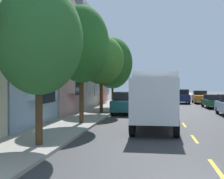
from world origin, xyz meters
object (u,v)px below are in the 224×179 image
Objects in this scene: parked_pickup_orange at (201,97)px; parked_wagon_forest at (213,101)px; street_tree_nearest at (39,40)px; street_tree_farthest at (113,63)px; moving_navy_sedan at (181,96)px; street_tree_third at (101,60)px; parked_suv_teal at (125,103)px; delivery_box_truck at (156,96)px; parked_pickup_white at (134,99)px; street_tree_second at (81,44)px.

parked_pickup_orange is 1.13× the size of parked_wagon_forest.
street_tree_farthest is (-0.00, 21.09, 0.60)m from street_tree_nearest.
parked_wagon_forest is (-0.01, -8.93, -0.02)m from parked_pickup_orange.
parked_wagon_forest is at bearing 7.63° from street_tree_farthest.
street_tree_nearest is at bearing -109.01° from parked_pickup_orange.
parked_pickup_orange is 2.72m from moving_navy_sedan.
parked_suv_teal is (1.99, 0.62, -3.71)m from street_tree_third.
moving_navy_sedan reaches higher than parked_wagon_forest.
street_tree_farthest is 13.34m from moving_navy_sedan.
street_tree_third is 0.84× the size of delivery_box_truck.
parked_pickup_orange is (8.79, 5.44, 0.00)m from parked_pickup_white.
parked_suv_teal is 18.99m from parked_pickup_orange.
parked_wagon_forest is at bearing -90.06° from parked_pickup_orange.
street_tree_nearest is 8.37m from delivery_box_truck.
parked_suv_teal is 0.90× the size of parked_pickup_white.
street_tree_second is 19.58m from parked_pickup_white.
street_tree_second is 8.90m from parked_suv_teal.
parked_pickup_orange is at bearing 70.99° from street_tree_nearest.
street_tree_third is 7.04m from street_tree_farthest.
parked_suv_teal is (1.99, 14.68, -3.34)m from street_tree_nearest.
street_tree_second is at bearing -90.00° from street_tree_farthest.
street_tree_farthest is 7.78m from parked_suv_teal.
parked_suv_teal is at bearing -111.02° from moving_navy_sedan.
parked_wagon_forest is at bearing 64.34° from street_tree_nearest.
delivery_box_truck is at bearing -98.41° from moving_navy_sedan.
street_tree_farthest reaches higher than parked_pickup_white.
parked_pickup_orange reaches higher than parked_wagon_forest.
delivery_box_truck is (4.60, 6.54, -2.46)m from street_tree_nearest.
street_tree_third is 1.25× the size of parked_pickup_orange.
street_tree_second is 1.57× the size of parked_wagon_forest.
street_tree_nearest is 33.47m from parked_pickup_orange.
parked_pickup_white is 9.45m from parked_wagon_forest.
street_tree_second reaches higher than moving_navy_sedan.
street_tree_third is at bearing -141.93° from parked_wagon_forest.
street_tree_nearest is 1.33× the size of moving_navy_sedan.
street_tree_third is at bearing 90.00° from street_tree_second.
street_tree_nearest is 1.33× the size of parked_suv_teal.
parked_suv_teal reaches higher than parked_pickup_white.
street_tree_third reaches higher than moving_navy_sedan.
delivery_box_truck reaches higher than parked_pickup_white.
delivery_box_truck is 24.59m from moving_navy_sedan.
parked_wagon_forest is 0.98× the size of moving_navy_sedan.
moving_navy_sedan is (-2.63, 8.30, 0.18)m from parked_wagon_forest.
parked_pickup_white is 1.11× the size of moving_navy_sedan.
moving_navy_sedan is (-2.64, -0.62, 0.16)m from parked_pickup_orange.
street_tree_farthest is at bearing -112.55° from parked_pickup_white.
street_tree_farthest is 0.96× the size of delivery_box_truck.
street_tree_third is at bearing -121.91° from parked_pickup_orange.
parked_wagon_forest is at bearing 41.65° from parked_suv_teal.
parked_pickup_white is at bearing -141.92° from moving_navy_sedan.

